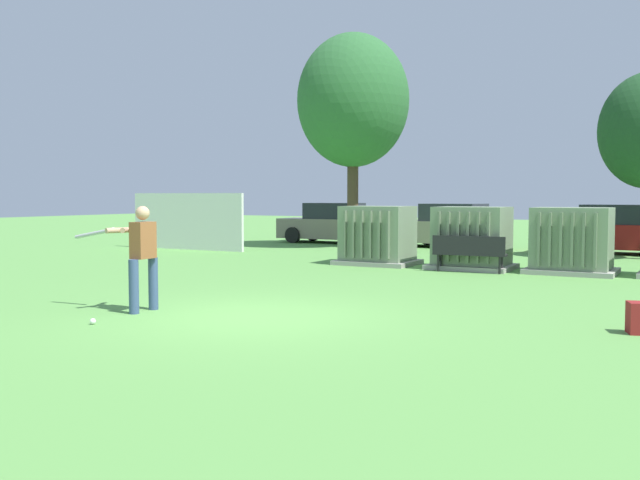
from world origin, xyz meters
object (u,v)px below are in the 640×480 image
(parked_car_leftmost, at_px, (332,224))
(backpack, at_px, (636,318))
(parked_car_left_of_center, at_px, (451,227))
(transformer_west, at_px, (378,236))
(transformer_mid_west, at_px, (472,239))
(transformer_mid_east, at_px, (572,241))
(park_bench, at_px, (469,251))
(sports_ball, at_px, (93,321))
(parked_car_right_of_center, at_px, (612,231))
(batter, at_px, (140,253))

(parked_car_leftmost, bearing_deg, backpack, -49.58)
(parked_car_left_of_center, bearing_deg, transformer_west, -88.10)
(transformer_mid_west, xyz_separation_m, parked_car_left_of_center, (-2.89, 7.02, -0.04))
(transformer_mid_west, distance_m, transformer_mid_east, 2.47)
(transformer_mid_east, bearing_deg, park_bench, -155.20)
(sports_ball, height_order, parked_car_leftmost, parked_car_leftmost)
(parked_car_right_of_center, bearing_deg, transformer_mid_east, -91.42)
(transformer_mid_east, distance_m, sports_ball, 11.82)
(transformer_west, distance_m, transformer_mid_east, 5.13)
(sports_ball, bearing_deg, park_bench, 73.82)
(park_bench, height_order, backpack, park_bench)
(backpack, bearing_deg, sports_ball, -156.38)
(transformer_mid_east, xyz_separation_m, parked_car_leftmost, (-10.46, 7.18, -0.04))
(parked_car_left_of_center, bearing_deg, transformer_mid_east, -52.02)
(transformer_mid_west, distance_m, batter, 9.68)
(sports_ball, height_order, parked_car_left_of_center, parked_car_left_of_center)
(transformer_mid_east, bearing_deg, parked_car_left_of_center, 127.98)
(batter, bearing_deg, parked_car_right_of_center, 71.59)
(batter, relative_size, parked_car_right_of_center, 0.41)
(transformer_mid_west, bearing_deg, park_bench, -77.37)
(transformer_west, bearing_deg, batter, -90.83)
(parked_car_left_of_center, relative_size, parked_car_right_of_center, 1.03)
(transformer_mid_east, xyz_separation_m, parked_car_right_of_center, (0.17, 6.88, -0.04))
(transformer_mid_east, relative_size, backpack, 4.77)
(parked_car_leftmost, bearing_deg, park_bench, -45.09)
(transformer_mid_east, distance_m, batter, 10.79)
(transformer_west, relative_size, batter, 1.21)
(park_bench, relative_size, parked_car_leftmost, 0.43)
(transformer_mid_east, relative_size, park_bench, 1.15)
(park_bench, distance_m, parked_car_leftmost, 11.61)
(transformer_mid_west, xyz_separation_m, park_bench, (0.20, -0.89, -0.25))
(park_bench, bearing_deg, transformer_west, 163.71)
(transformer_west, distance_m, backpack, 10.29)
(sports_ball, xyz_separation_m, parked_car_left_of_center, (-0.30, 17.52, 0.71))
(transformer_west, xyz_separation_m, parked_car_leftmost, (-5.34, 7.39, -0.04))
(park_bench, distance_m, parked_car_left_of_center, 8.49)
(parked_car_left_of_center, bearing_deg, park_bench, -68.63)
(sports_ball, bearing_deg, transformer_west, 90.38)
(park_bench, height_order, parked_car_left_of_center, parked_car_left_of_center)
(transformer_west, relative_size, park_bench, 1.15)
(transformer_mid_east, height_order, parked_car_right_of_center, same)
(sports_ball, bearing_deg, parked_car_right_of_center, 73.42)
(transformer_west, distance_m, parked_car_right_of_center, 8.85)
(parked_car_leftmost, distance_m, parked_car_left_of_center, 5.11)
(transformer_west, xyz_separation_m, transformer_mid_west, (2.66, 0.06, 0.00))
(sports_ball, distance_m, parked_car_left_of_center, 17.54)
(transformer_west, bearing_deg, parked_car_leftmost, 125.85)
(transformer_west, bearing_deg, transformer_mid_west, 1.19)
(transformer_mid_west, bearing_deg, batter, -106.77)
(batter, relative_size, sports_ball, 19.33)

